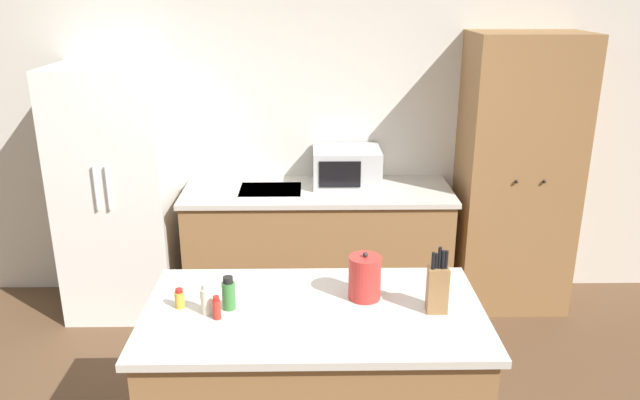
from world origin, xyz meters
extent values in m
cube|color=beige|center=(0.00, 2.33, 1.30)|extent=(7.20, 0.06, 2.60)
cube|color=white|center=(-1.11, 1.98, 0.91)|extent=(0.77, 0.64, 1.82)
cylinder|color=silver|center=(-1.15, 1.65, 1.05)|extent=(0.02, 0.02, 0.30)
cylinder|color=silver|center=(-1.07, 1.65, 1.05)|extent=(0.02, 0.02, 0.30)
cube|color=olive|center=(0.32, 1.97, 0.45)|extent=(1.89, 0.65, 0.90)
cube|color=beige|center=(0.32, 1.97, 0.92)|extent=(1.93, 0.69, 0.03)
cube|color=#9EA0A3|center=(-0.02, 1.97, 0.93)|extent=(0.44, 0.34, 0.01)
cube|color=olive|center=(1.78, 2.03, 1.01)|extent=(0.80, 0.54, 2.03)
sphere|color=black|center=(1.68, 1.75, 1.05)|extent=(0.02, 0.02, 0.02)
sphere|color=black|center=(1.87, 1.75, 1.05)|extent=(0.02, 0.02, 0.02)
cube|color=beige|center=(0.28, 0.19, 0.93)|extent=(1.53, 0.85, 0.03)
cube|color=#B2B5B7|center=(0.54, 2.09, 1.07)|extent=(0.49, 0.39, 0.27)
cube|color=black|center=(0.48, 1.89, 1.07)|extent=(0.29, 0.01, 0.19)
cube|color=olive|center=(0.83, 0.16, 1.06)|extent=(0.09, 0.07, 0.21)
cylinder|color=black|center=(0.80, 0.15, 1.20)|extent=(0.02, 0.02, 0.08)
cylinder|color=black|center=(0.82, 0.16, 1.20)|extent=(0.02, 0.02, 0.07)
cylinder|color=black|center=(0.83, 0.16, 1.21)|extent=(0.02, 0.02, 0.10)
cylinder|color=black|center=(0.84, 0.16, 1.20)|extent=(0.02, 0.02, 0.09)
cylinder|color=black|center=(0.86, 0.16, 1.20)|extent=(0.02, 0.02, 0.08)
cylinder|color=#B2281E|center=(-0.14, 0.12, 0.99)|extent=(0.04, 0.04, 0.09)
cylinder|color=red|center=(-0.14, 0.12, 1.05)|extent=(0.03, 0.03, 0.02)
cylinder|color=beige|center=(-0.19, 0.16, 1.01)|extent=(0.06, 0.06, 0.12)
cylinder|color=silver|center=(-0.19, 0.16, 1.08)|extent=(0.04, 0.04, 0.03)
cylinder|color=#337033|center=(-0.10, 0.20, 1.01)|extent=(0.06, 0.06, 0.13)
cylinder|color=black|center=(-0.10, 0.20, 1.09)|extent=(0.04, 0.04, 0.03)
cylinder|color=gold|center=(-0.32, 0.22, 0.99)|extent=(0.04, 0.04, 0.08)
cylinder|color=red|center=(-0.32, 0.22, 1.03)|extent=(0.03, 0.03, 0.02)
cylinder|color=#B72D28|center=(0.52, 0.30, 1.05)|extent=(0.15, 0.15, 0.21)
sphere|color=#262628|center=(0.52, 0.30, 1.17)|extent=(0.02, 0.02, 0.02)
camera|label=1|loc=(0.27, -2.29, 2.33)|focal=35.00mm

